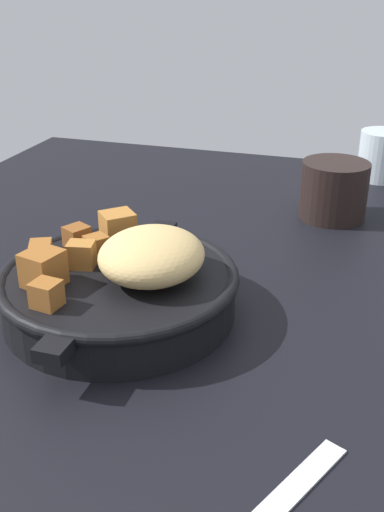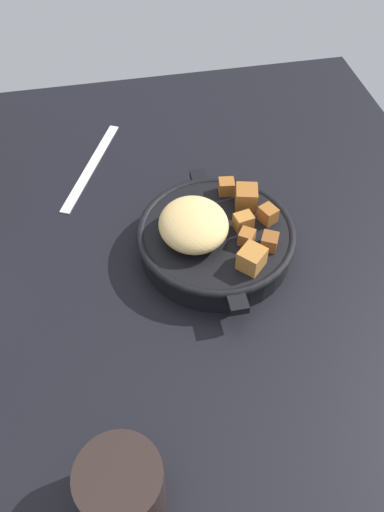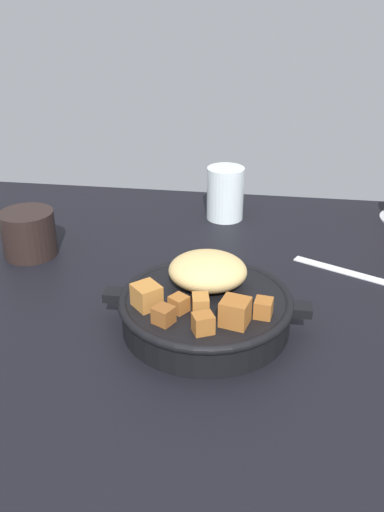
# 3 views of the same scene
# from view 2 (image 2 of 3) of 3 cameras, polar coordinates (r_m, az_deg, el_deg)

# --- Properties ---
(ground_plane) EXTENTS (1.04, 0.88, 0.02)m
(ground_plane) POSITION_cam_2_polar(r_m,az_deg,el_deg) (0.71, -0.77, -3.19)
(ground_plane) COLOR black
(cast_iron_skillet) EXTENTS (0.26, 0.22, 0.09)m
(cast_iron_skillet) POSITION_cam_2_polar(r_m,az_deg,el_deg) (0.71, 2.49, 2.18)
(cast_iron_skillet) COLOR black
(cast_iron_skillet) RESTS_ON ground_plane
(butter_knife) EXTENTS (0.21, 0.11, 0.00)m
(butter_knife) POSITION_cam_2_polar(r_m,az_deg,el_deg) (0.88, -11.17, 9.84)
(butter_knife) COLOR silver
(butter_knife) RESTS_ON ground_plane
(coffee_mug_dark) EXTENTS (0.09, 0.09, 0.07)m
(coffee_mug_dark) POSITION_cam_2_polar(r_m,az_deg,el_deg) (0.55, -7.88, -24.12)
(coffee_mug_dark) COLOR black
(coffee_mug_dark) RESTS_ON ground_plane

